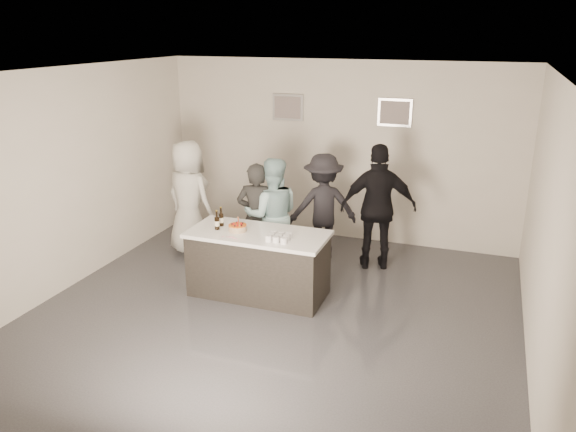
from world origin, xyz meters
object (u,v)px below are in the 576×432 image
Objects in this scene: cake at (238,228)px; person_main_black at (257,218)px; person_guest_left at (189,198)px; person_guest_right at (378,207)px; beer_bottle_b at (217,220)px; person_main_blue at (272,215)px; bar_counter at (258,264)px; beer_bottle_a at (221,217)px; person_guest_back at (323,206)px.

person_main_black is (-0.06, 0.80, -0.11)m from cake.
person_guest_right is at bearing -153.93° from person_guest_left.
person_guest_left is 2.97m from person_guest_right.
person_main_black reaches higher than beer_bottle_b.
person_main_black is at bearing -174.31° from person_guest_left.
person_main_black is at bearing 94.44° from cake.
person_main_blue is at bearing -169.35° from person_guest_left.
person_guest_right is (1.87, 1.54, -0.08)m from beer_bottle_b.
person_guest_left reaches higher than bar_counter.
beer_bottle_b is at bearing 151.32° from person_guest_left.
cake is at bearing 84.54° from person_main_black.
cake is 1.72m from person_guest_left.
beer_bottle_a is 0.15× the size of person_main_blue.
person_guest_left is at bearing 147.37° from bar_counter.
person_guest_right is 0.91m from person_guest_back.
beer_bottle_a is 0.14× the size of person_guest_right.
bar_counter is 0.81m from beer_bottle_b.
beer_bottle_a is 1.43m from person_guest_left.
person_main_blue is 0.93m from person_guest_back.
cake is at bearing 39.82° from person_guest_back.
person_guest_right reaches higher than beer_bottle_a.
person_main_black is (0.23, 0.69, -0.21)m from beer_bottle_a.
person_main_blue reaches higher than person_main_black.
cake is 1.78m from person_guest_back.
beer_bottle_a is 0.16× the size of person_guest_back.
person_main_blue is (0.15, 0.89, -0.08)m from cake.
bar_counter is at bearing 165.12° from person_guest_left.
bar_counter is at bearing 75.52° from person_main_blue.
person_main_blue is at bearing 6.54° from person_guest_right.
person_main_blue is at bearing 60.57° from beer_bottle_a.
cake is 2.19m from person_guest_right.
person_guest_back is (2.04, 0.56, -0.08)m from person_guest_left.
person_guest_left is at bearing -8.16° from person_guest_right.
person_guest_right reaches higher than person_main_blue.
person_guest_left is 1.10× the size of person_guest_back.
beer_bottle_b is 0.89m from person_main_black.
person_guest_left reaches higher than cake.
person_guest_left reaches higher than person_main_blue.
beer_bottle_a is 1.00× the size of beer_bottle_b.
beer_bottle_b is at bearing 65.38° from person_main_black.
beer_bottle_a and beer_bottle_b have the same top height.
person_guest_back is at bearing 56.83° from beer_bottle_a.
person_guest_back is at bearing 59.54° from beer_bottle_b.
beer_bottle_a is 2.35m from person_guest_right.
cake is at bearing 57.46° from person_main_blue.
person_main_black is 0.96× the size of person_main_blue.
cake is 0.15× the size of person_guest_back.
person_guest_left is at bearing -30.38° from person_main_blue.
person_guest_back is at bearing 66.77° from cake.
beer_bottle_a is 1.83m from person_guest_back.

